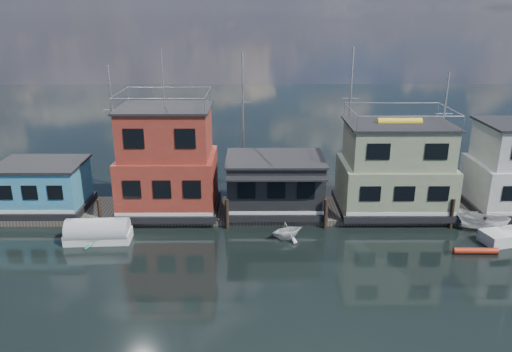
{
  "coord_description": "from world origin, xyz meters",
  "views": [
    {
      "loc": [
        -2.08,
        -23.44,
        14.99
      ],
      "look_at": [
        -1.92,
        12.0,
        3.0
      ],
      "focal_mm": 35.0,
      "sensor_mm": 36.0,
      "label": 1
    }
  ],
  "objects_px": {
    "houseboat_dark": "(275,183)",
    "dinghy_teal": "(104,237)",
    "tarp_runabout": "(98,232)",
    "houseboat_red": "(168,162)",
    "dinghy_white": "(287,230)",
    "houseboat_green": "(395,169)",
    "motorboat": "(481,222)",
    "houseboat_blue": "(43,186)",
    "red_kayak": "(476,251)"
  },
  "relations": [
    {
      "from": "houseboat_red",
      "to": "dinghy_white",
      "type": "bearing_deg",
      "value": -27.45
    },
    {
      "from": "houseboat_blue",
      "to": "tarp_runabout",
      "type": "xyz_separation_m",
      "value": [
        5.42,
        -4.87,
        -1.55
      ]
    },
    {
      "from": "red_kayak",
      "to": "dinghy_teal",
      "type": "distance_m",
      "value": 24.43
    },
    {
      "from": "dinghy_teal",
      "to": "tarp_runabout",
      "type": "height_order",
      "value": "tarp_runabout"
    },
    {
      "from": "houseboat_blue",
      "to": "houseboat_dark",
      "type": "height_order",
      "value": "houseboat_dark"
    },
    {
      "from": "houseboat_blue",
      "to": "tarp_runabout",
      "type": "distance_m",
      "value": 7.45
    },
    {
      "from": "tarp_runabout",
      "to": "motorboat",
      "type": "height_order",
      "value": "tarp_runabout"
    },
    {
      "from": "houseboat_green",
      "to": "houseboat_red",
      "type": "bearing_deg",
      "value": -180.0
    },
    {
      "from": "dinghy_white",
      "to": "motorboat",
      "type": "xyz_separation_m",
      "value": [
        13.77,
        1.18,
        0.09
      ]
    },
    {
      "from": "dinghy_white",
      "to": "houseboat_green",
      "type": "bearing_deg",
      "value": -86.6
    },
    {
      "from": "dinghy_white",
      "to": "houseboat_blue",
      "type": "bearing_deg",
      "value": 51.12
    },
    {
      "from": "red_kayak",
      "to": "tarp_runabout",
      "type": "xyz_separation_m",
      "value": [
        -24.72,
        1.91,
        0.45
      ]
    },
    {
      "from": "houseboat_green",
      "to": "tarp_runabout",
      "type": "relative_size",
      "value": 1.91
    },
    {
      "from": "houseboat_red",
      "to": "houseboat_green",
      "type": "bearing_deg",
      "value": 0.0
    },
    {
      "from": "houseboat_red",
      "to": "tarp_runabout",
      "type": "bearing_deg",
      "value": -129.95
    },
    {
      "from": "houseboat_green",
      "to": "tarp_runabout",
      "type": "distance_m",
      "value": 21.83
    },
    {
      "from": "houseboat_red",
      "to": "red_kayak",
      "type": "xyz_separation_m",
      "value": [
        20.65,
        -6.78,
        -3.9
      ]
    },
    {
      "from": "houseboat_dark",
      "to": "tarp_runabout",
      "type": "relative_size",
      "value": 1.68
    },
    {
      "from": "dinghy_teal",
      "to": "tarp_runabout",
      "type": "bearing_deg",
      "value": 73.19
    },
    {
      "from": "houseboat_dark",
      "to": "tarp_runabout",
      "type": "xyz_separation_m",
      "value": [
        -12.08,
        -4.85,
        -1.77
      ]
    },
    {
      "from": "red_kayak",
      "to": "dinghy_white",
      "type": "distance_m",
      "value": 12.2
    },
    {
      "from": "houseboat_blue",
      "to": "houseboat_dark",
      "type": "distance_m",
      "value": 17.5
    },
    {
      "from": "red_kayak",
      "to": "tarp_runabout",
      "type": "relative_size",
      "value": 0.64
    },
    {
      "from": "houseboat_green",
      "to": "dinghy_teal",
      "type": "height_order",
      "value": "houseboat_green"
    },
    {
      "from": "houseboat_blue",
      "to": "houseboat_green",
      "type": "distance_m",
      "value": 26.53
    },
    {
      "from": "houseboat_green",
      "to": "tarp_runabout",
      "type": "height_order",
      "value": "houseboat_green"
    },
    {
      "from": "houseboat_dark",
      "to": "houseboat_green",
      "type": "distance_m",
      "value": 9.07
    },
    {
      "from": "houseboat_red",
      "to": "houseboat_blue",
      "type": "bearing_deg",
      "value": -180.0
    },
    {
      "from": "dinghy_teal",
      "to": "dinghy_white",
      "type": "relative_size",
      "value": 1.48
    },
    {
      "from": "houseboat_green",
      "to": "tarp_runabout",
      "type": "xyz_separation_m",
      "value": [
        -21.08,
        -4.87,
        -2.9
      ]
    },
    {
      "from": "houseboat_red",
      "to": "dinghy_white",
      "type": "relative_size",
      "value": 5.08
    },
    {
      "from": "red_kayak",
      "to": "motorboat",
      "type": "relative_size",
      "value": 0.78
    },
    {
      "from": "houseboat_blue",
      "to": "motorboat",
      "type": "xyz_separation_m",
      "value": [
        31.94,
        -3.32,
        -1.5
      ]
    },
    {
      "from": "houseboat_red",
      "to": "red_kayak",
      "type": "distance_m",
      "value": 22.08
    },
    {
      "from": "tarp_runabout",
      "to": "dinghy_white",
      "type": "xyz_separation_m",
      "value": [
        12.74,
        0.37,
        -0.04
      ]
    },
    {
      "from": "red_kayak",
      "to": "dinghy_teal",
      "type": "bearing_deg",
      "value": 176.73
    },
    {
      "from": "houseboat_dark",
      "to": "houseboat_green",
      "type": "xyz_separation_m",
      "value": [
        9.0,
        0.02,
        1.13
      ]
    },
    {
      "from": "dinghy_white",
      "to": "motorboat",
      "type": "bearing_deg",
      "value": -110.05
    },
    {
      "from": "houseboat_red",
      "to": "houseboat_dark",
      "type": "xyz_separation_m",
      "value": [
        8.0,
        -0.02,
        -1.69
      ]
    },
    {
      "from": "houseboat_red",
      "to": "houseboat_green",
      "type": "height_order",
      "value": "houseboat_red"
    },
    {
      "from": "houseboat_blue",
      "to": "dinghy_white",
      "type": "distance_m",
      "value": 18.78
    },
    {
      "from": "red_kayak",
      "to": "motorboat",
      "type": "distance_m",
      "value": 3.93
    },
    {
      "from": "houseboat_green",
      "to": "dinghy_white",
      "type": "height_order",
      "value": "houseboat_green"
    },
    {
      "from": "motorboat",
      "to": "red_kayak",
      "type": "bearing_deg",
      "value": -173.89
    },
    {
      "from": "houseboat_blue",
      "to": "houseboat_green",
      "type": "height_order",
      "value": "houseboat_green"
    },
    {
      "from": "houseboat_blue",
      "to": "tarp_runabout",
      "type": "height_order",
      "value": "houseboat_blue"
    },
    {
      "from": "houseboat_red",
      "to": "motorboat",
      "type": "relative_size",
      "value": 3.27
    },
    {
      "from": "red_kayak",
      "to": "dinghy_teal",
      "type": "xyz_separation_m",
      "value": [
        -24.36,
        1.89,
        0.15
      ]
    },
    {
      "from": "houseboat_dark",
      "to": "dinghy_teal",
      "type": "relative_size",
      "value": 2.14
    },
    {
      "from": "houseboat_dark",
      "to": "houseboat_blue",
      "type": "bearing_deg",
      "value": 179.94
    }
  ]
}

